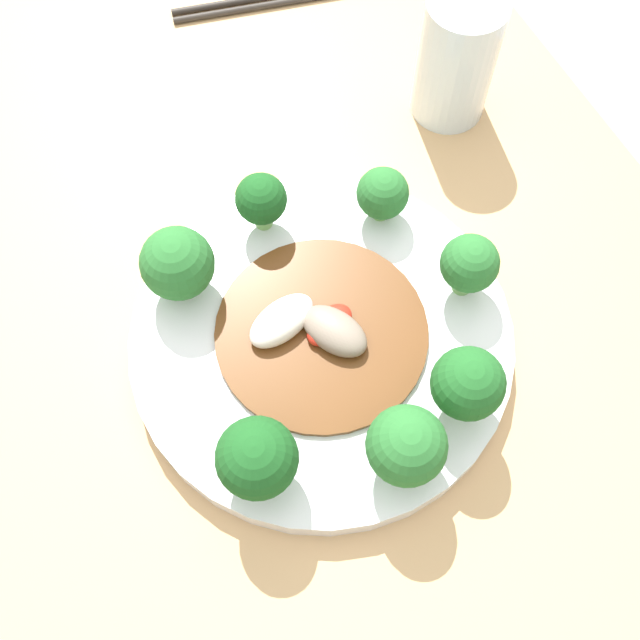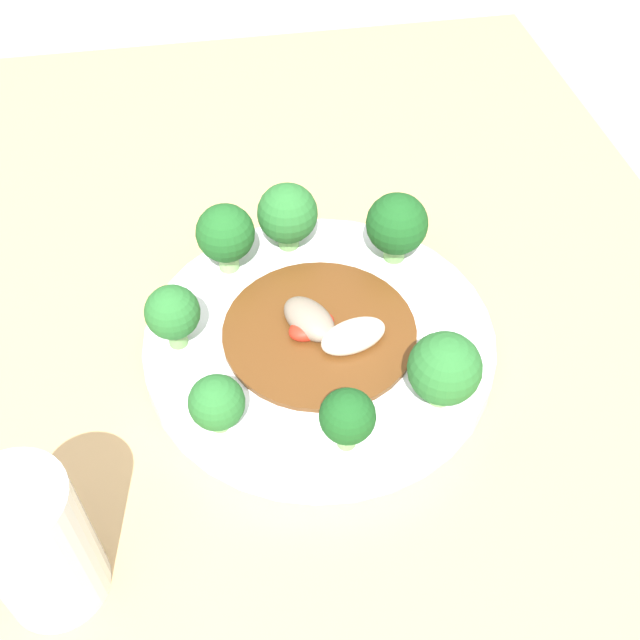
{
  "view_description": "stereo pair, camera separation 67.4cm",
  "coord_description": "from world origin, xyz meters",
  "views": [
    {
      "loc": [
        0.22,
        -0.08,
        1.33
      ],
      "look_at": [
        -0.0,
        0.03,
        0.81
      ],
      "focal_mm": 42.0,
      "sensor_mm": 36.0,
      "label": 1
    },
    {
      "loc": [
        -0.42,
        0.1,
        1.28
      ],
      "look_at": [
        -0.0,
        0.03,
        0.81
      ],
      "focal_mm": 42.0,
      "sensor_mm": 36.0,
      "label": 2
    }
  ],
  "objects": [
    {
      "name": "plate",
      "position": [
        -0.0,
        0.03,
        0.78
      ],
      "size": [
        0.31,
        0.31,
        0.02
      ],
      "color": "silver",
      "rests_on": "table"
    },
    {
      "name": "ground_plane",
      "position": [
        0.0,
        0.0,
        0.0
      ],
      "size": [
        8.0,
        8.0,
        0.0
      ],
      "primitive_type": "plane",
      "color": "#B7B2A8"
    },
    {
      "name": "broccoli_north",
      "position": [
        0.01,
        0.15,
        0.83
      ],
      "size": [
        0.05,
        0.05,
        0.06
      ],
      "color": "#70A356",
      "rests_on": "plate"
    },
    {
      "name": "broccoli_northeast",
      "position": [
        0.1,
        0.1,
        0.83
      ],
      "size": [
        0.05,
        0.05,
        0.07
      ],
      "color": "#89B76B",
      "rests_on": "plate"
    },
    {
      "name": "broccoli_southwest",
      "position": [
        -0.09,
        -0.06,
        0.83
      ],
      "size": [
        0.06,
        0.06,
        0.07
      ],
      "color": "#7AAD5B",
      "rests_on": "plate"
    },
    {
      "name": "stirfry_center",
      "position": [
        -0.0,
        0.02,
        0.8
      ],
      "size": [
        0.17,
        0.17,
        0.02
      ],
      "color": "#5B3314",
      "rests_on": "plate"
    },
    {
      "name": "table",
      "position": [
        0.0,
        0.0,
        0.38
      ],
      "size": [
        1.18,
        0.75,
        0.76
      ],
      "color": "tan",
      "rests_on": "ground_plane"
    },
    {
      "name": "broccoli_southeast",
      "position": [
        0.08,
        -0.06,
        0.83
      ],
      "size": [
        0.06,
        0.06,
        0.07
      ],
      "color": "#70A356",
      "rests_on": "plate"
    },
    {
      "name": "broccoli_west",
      "position": [
        -0.12,
        0.03,
        0.82
      ],
      "size": [
        0.04,
        0.04,
        0.06
      ],
      "color": "#7AAD5B",
      "rests_on": "plate"
    },
    {
      "name": "broccoli_east",
      "position": [
        0.12,
        0.04,
        0.83
      ],
      "size": [
        0.06,
        0.06,
        0.07
      ],
      "color": "#70A356",
      "rests_on": "plate"
    },
    {
      "name": "drinking_glass",
      "position": [
        -0.18,
        0.24,
        0.83
      ],
      "size": [
        0.07,
        0.07,
        0.12
      ],
      "color": "silver",
      "rests_on": "table"
    },
    {
      "name": "broccoli_northwest",
      "position": [
        -0.08,
        0.12,
        0.82
      ],
      "size": [
        0.04,
        0.04,
        0.05
      ],
      "color": "#7AAD5B",
      "rests_on": "plate"
    }
  ]
}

